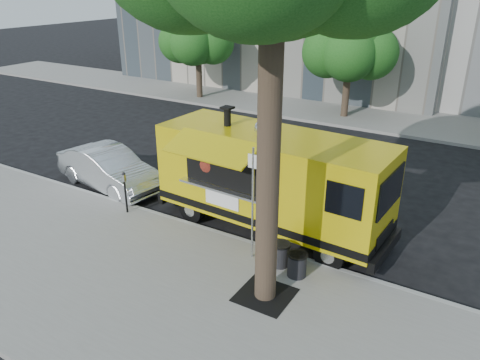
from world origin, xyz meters
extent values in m
plane|color=black|center=(0.00, 0.00, 0.00)|extent=(120.00, 120.00, 0.00)
cube|color=gray|center=(0.00, -4.00, 0.07)|extent=(60.00, 6.00, 0.15)
cube|color=#999993|center=(0.00, -0.93, 0.07)|extent=(60.00, 0.14, 0.16)
cube|color=gray|center=(0.00, 13.50, 0.07)|extent=(60.00, 5.00, 0.15)
cylinder|color=#33261C|center=(2.60, -2.80, 3.40)|extent=(0.48, 0.48, 6.50)
cube|color=black|center=(2.60, -2.80, 0.15)|extent=(1.20, 1.20, 0.02)
cylinder|color=#33261C|center=(-10.00, 12.30, 1.45)|extent=(0.36, 0.36, 2.60)
sphere|color=#154913|center=(-10.00, 12.30, 3.79)|extent=(3.42, 3.42, 3.42)
cylinder|color=#33261C|center=(-1.00, 12.70, 1.45)|extent=(0.36, 0.36, 2.60)
sphere|color=#154913|center=(-1.00, 12.70, 3.85)|extent=(3.60, 3.60, 3.60)
cylinder|color=silver|center=(1.55, -1.55, 1.65)|extent=(0.06, 0.06, 3.00)
cube|color=white|center=(1.55, -1.55, 2.80)|extent=(0.28, 0.02, 0.35)
cylinder|color=black|center=(-3.00, -1.35, 0.68)|extent=(0.06, 0.06, 1.05)
cube|color=silver|center=(-3.00, -1.35, 1.30)|extent=(0.10, 0.08, 0.22)
sphere|color=black|center=(-3.00, -1.35, 1.43)|extent=(0.11, 0.11, 0.11)
cube|color=#D3BB0A|center=(1.15, 0.25, 1.70)|extent=(6.72, 2.61, 2.39)
cube|color=black|center=(1.15, 0.25, 0.73)|extent=(6.74, 2.63, 0.22)
cube|color=black|center=(4.53, 0.06, 0.46)|extent=(0.30, 2.13, 0.30)
cube|color=black|center=(-2.23, 0.44, 0.46)|extent=(0.30, 2.13, 0.30)
cube|color=black|center=(4.47, 0.06, 2.08)|extent=(0.15, 1.79, 0.97)
cylinder|color=black|center=(3.38, -0.81, 0.41)|extent=(0.83, 0.33, 0.81)
cylinder|color=black|center=(3.49, 1.05, 0.41)|extent=(0.83, 0.33, 0.81)
cylinder|color=black|center=(-1.08, -0.56, 0.41)|extent=(0.83, 0.33, 0.81)
cylinder|color=black|center=(-0.98, 1.31, 0.41)|extent=(0.83, 0.33, 0.81)
cube|color=black|center=(0.18, -0.75, 2.08)|extent=(2.44, 0.32, 1.07)
cube|color=silver|center=(0.17, -0.91, 1.51)|extent=(2.65, 0.50, 0.06)
cube|color=#D3BB0A|center=(0.15, -1.28, 2.81)|extent=(2.59, 1.10, 0.43)
cube|color=white|center=(0.17, -0.83, 1.19)|extent=(1.12, 0.10, 0.51)
cylinder|color=black|center=(-0.37, 0.34, 3.15)|extent=(0.20, 0.20, 0.56)
sphere|color=silver|center=(0.76, 0.48, 2.95)|extent=(0.57, 0.57, 0.57)
sphere|color=maroon|center=(-0.36, -0.43, 2.03)|extent=(0.85, 0.85, 0.85)
cylinder|color=#FF590C|center=(-0.38, -0.66, 1.90)|extent=(0.35, 0.14, 0.35)
imported|color=silver|center=(-5.09, 0.00, 0.71)|extent=(4.48, 2.17, 1.41)
cylinder|color=black|center=(2.34, -1.51, 0.46)|extent=(0.47, 0.47, 0.61)
cylinder|color=black|center=(2.34, -1.51, 0.74)|extent=(0.51, 0.51, 0.04)
cylinder|color=black|center=(2.89, -1.71, 0.45)|extent=(0.46, 0.46, 0.60)
cylinder|color=black|center=(2.89, -1.71, 0.73)|extent=(0.50, 0.50, 0.04)
camera|label=1|loc=(6.61, -10.59, 6.80)|focal=35.00mm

